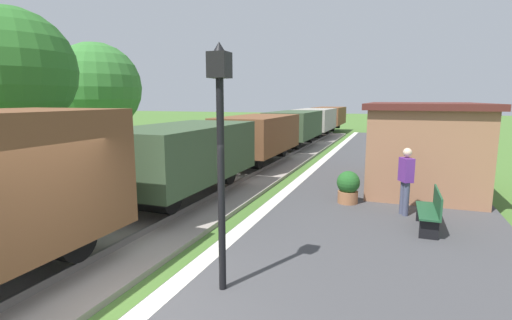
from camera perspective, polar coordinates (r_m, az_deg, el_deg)
name	(u,v)px	position (r m, az deg, el deg)	size (l,w,h in m)	color
platform_edge_stripe	(141,313)	(5.78, -17.08, -21.36)	(0.36, 60.00, 0.01)	silver
rail_near	(31,291)	(7.15, -31.05, -16.68)	(0.07, 60.00, 0.14)	slate
freight_train	(275,132)	(19.83, 2.86, 4.33)	(2.50, 39.20, 2.72)	brown
station_hut	(421,144)	(13.74, 23.85, 2.19)	(3.50, 5.80, 2.78)	#9E6B4C
bench_near_hut	(431,210)	(9.26, 25.09, -6.88)	(0.42, 1.50, 0.91)	#1E4C2D
bench_down_platform	(414,155)	(17.75, 22.91, 0.65)	(0.42, 1.50, 0.91)	#1E4C2D
person_waiting	(406,179)	(10.12, 21.82, -2.66)	(0.38, 0.45, 1.71)	#474C66
potted_planter	(348,187)	(10.87, 13.84, -3.95)	(0.64, 0.64, 0.92)	#9E6642
lamp_post_near	(220,124)	(5.45, -5.45, 5.48)	(0.28, 0.28, 3.70)	black
tree_trackside_mid	(12,71)	(12.07, -33.13, 11.30)	(3.25, 3.25, 5.54)	#4C3823
tree_trackside_far	(96,88)	(20.23, -23.15, 10.06)	(4.34, 4.34, 5.87)	#4C3823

